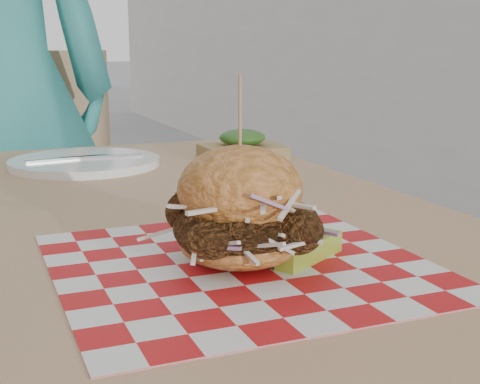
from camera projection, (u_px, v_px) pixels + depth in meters
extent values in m
cube|color=tan|center=(132.00, 225.00, 0.89)|extent=(0.80, 1.20, 0.04)
cylinder|color=#333338|center=(225.00, 308.00, 1.59)|extent=(0.05, 0.05, 0.71)
cube|color=tan|center=(52.00, 235.00, 1.85)|extent=(0.45, 0.45, 0.04)
cube|color=tan|center=(34.00, 137.00, 1.97)|extent=(0.42, 0.07, 0.50)
cylinder|color=#333338|center=(137.00, 327.00, 1.82)|extent=(0.03, 0.03, 0.43)
cylinder|color=#333338|center=(103.00, 285.00, 2.13)|extent=(0.03, 0.03, 0.43)
cube|color=#B61215|center=(240.00, 264.00, 0.67)|extent=(0.36, 0.36, 0.00)
ellipsoid|color=#C77638|center=(240.00, 243.00, 0.66)|extent=(0.12, 0.12, 0.04)
ellipsoid|color=brown|center=(240.00, 227.00, 0.66)|extent=(0.13, 0.12, 0.07)
ellipsoid|color=#C77638|center=(240.00, 189.00, 0.65)|extent=(0.12, 0.12, 0.09)
cylinder|color=tan|center=(240.00, 124.00, 0.64)|extent=(0.00, 0.00, 0.09)
cube|color=#98AA31|center=(310.00, 250.00, 0.67)|extent=(0.09, 0.07, 0.02)
cylinder|color=white|center=(85.00, 162.00, 1.21)|extent=(0.27, 0.27, 0.01)
cube|color=silver|center=(68.00, 158.00, 1.20)|extent=(0.15, 0.03, 0.00)
cube|color=silver|center=(101.00, 156.00, 1.22)|extent=(0.15, 0.03, 0.00)
cube|color=olive|center=(242.00, 152.00, 1.30)|extent=(0.15, 0.12, 0.02)
ellipsoid|color=#134414|center=(242.00, 138.00, 1.30)|extent=(0.09, 0.09, 0.03)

